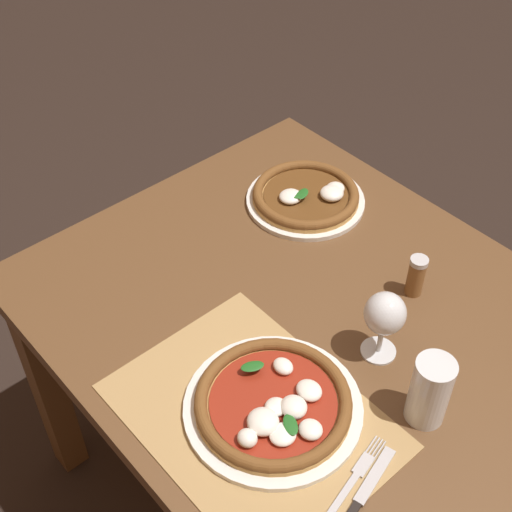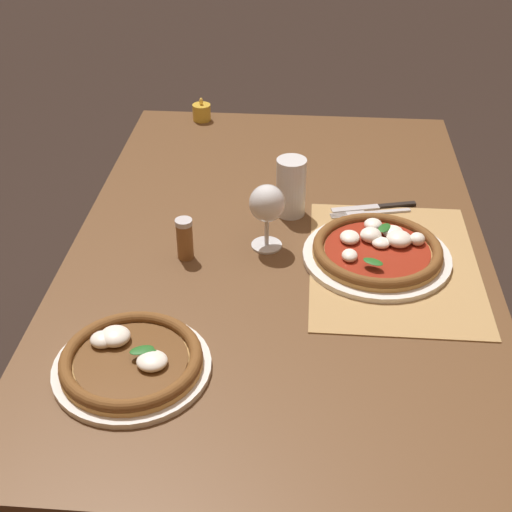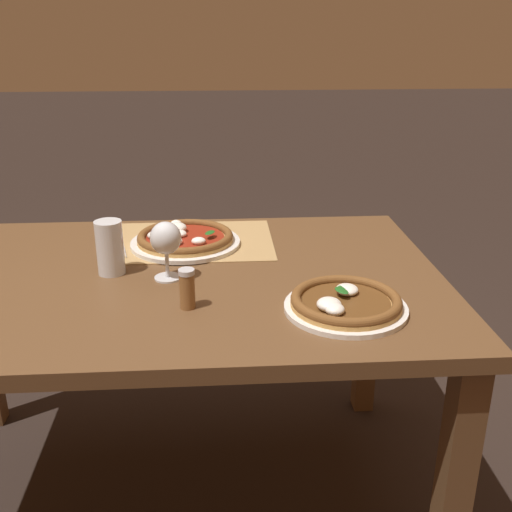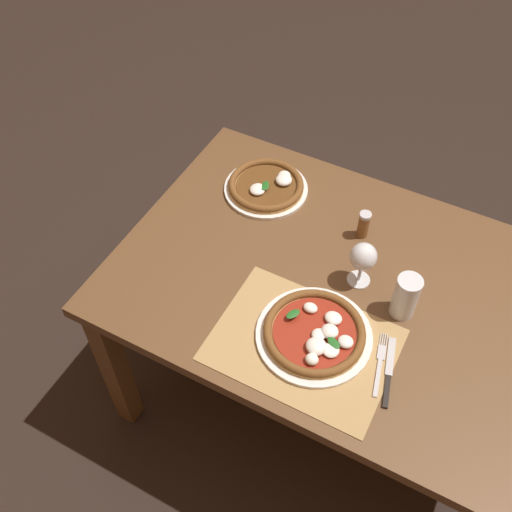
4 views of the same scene
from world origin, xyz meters
name	(u,v)px [view 4 (image 4 of 4)]	position (x,y,z in m)	size (l,w,h in m)	color
ground_plane	(335,401)	(0.00, 0.00, 0.00)	(24.00, 24.00, 0.00)	black
dining_table	(356,307)	(0.00, 0.00, 0.65)	(1.48, 0.95, 0.74)	brown
paper_placemat	(303,345)	(-0.07, -0.25, 0.74)	(0.49, 0.37, 0.00)	#A88451
pizza_near	(315,333)	(-0.05, -0.22, 0.76)	(0.33, 0.33, 0.05)	silver
pizza_far	(267,186)	(-0.44, 0.24, 0.76)	(0.29, 0.29, 0.05)	silver
wine_glass	(363,258)	(-0.02, 0.03, 0.85)	(0.08, 0.08, 0.16)	silver
pint_glass	(405,297)	(0.14, -0.02, 0.81)	(0.07, 0.07, 0.15)	silver
fork	(380,364)	(0.14, -0.21, 0.75)	(0.06, 0.20, 0.00)	#B7B7BC
knife	(389,371)	(0.17, -0.22, 0.75)	(0.07, 0.21, 0.01)	black
pepper_shaker	(364,225)	(-0.07, 0.20, 0.79)	(0.04, 0.04, 0.10)	brown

